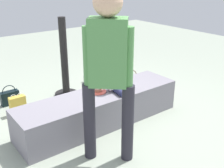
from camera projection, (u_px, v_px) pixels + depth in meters
name	position (u px, v px, depth m)	size (l,w,h in m)	color
ground_plane	(101.00, 123.00, 3.60)	(12.00, 12.00, 0.00)	#959F8D
concrete_ledge	(101.00, 108.00, 3.52)	(2.16, 0.55, 0.41)	gray
child_seated	(116.00, 75.00, 3.46)	(0.28, 0.33, 0.48)	#23264C
adult_standing	(108.00, 64.00, 2.55)	(0.41, 0.39, 1.71)	#282630
cake_plate	(97.00, 91.00, 3.48)	(0.22, 0.22, 0.07)	#E0594C
gift_bag	(18.00, 105.00, 3.78)	(0.21, 0.09, 0.30)	gold
railing_post	(65.00, 67.00, 4.23)	(0.36, 0.36, 1.22)	black
water_bottle_near_gift	(87.00, 99.00, 4.00)	(0.07, 0.07, 0.24)	silver
party_cup_red	(112.00, 93.00, 4.38)	(0.07, 0.07, 0.09)	red
cake_box_white	(96.00, 79.00, 4.92)	(0.34, 0.28, 0.11)	white
handbag_black_leather	(10.00, 97.00, 4.06)	(0.26, 0.10, 0.30)	black
handbag_brown_canvas	(131.00, 84.00, 4.49)	(0.34, 0.12, 0.37)	brown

